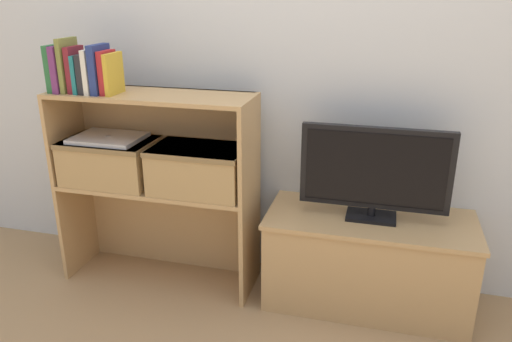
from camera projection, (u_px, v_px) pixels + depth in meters
The scene contains 19 objects.
ground_plane at pixel (247, 308), 2.35m from camera, with size 16.00×16.00×0.00m, color #A37F56.
wall_back at pixel (271, 38), 2.34m from camera, with size 10.00×0.05×2.40m.
tv_stand at pixel (367, 261), 2.33m from camera, with size 0.94×0.43×0.44m.
tv at pixel (375, 171), 2.17m from camera, with size 0.65×0.14×0.42m.
bookshelf_lower_tier at pixel (165, 214), 2.57m from camera, with size 0.97×0.32×0.52m.
bookshelf_upper_tier at pixel (159, 124), 2.40m from camera, with size 0.97×0.32×0.45m.
book_forest at pixel (56, 68), 2.30m from camera, with size 0.03×0.14×0.21m.
book_plum at pixel (63, 69), 2.29m from camera, with size 0.03×0.16×0.21m.
book_olive at pixel (69, 65), 2.28m from camera, with size 0.02×0.14×0.24m.
book_maroon at pixel (75, 69), 2.28m from camera, with size 0.03×0.12×0.21m.
book_teal at pixel (82, 74), 2.28m from camera, with size 0.02×0.14×0.17m.
book_charcoal at pixel (87, 73), 2.27m from camera, with size 0.03×0.14×0.18m.
book_ivory at pixel (93, 71), 2.26m from camera, with size 0.02×0.15×0.20m.
book_navy at pixel (100, 69), 2.25m from camera, with size 0.03×0.14×0.22m.
book_crimson at pixel (107, 72), 2.24m from camera, with size 0.03×0.12×0.19m.
book_mustard at pixel (114, 74), 2.24m from camera, with size 0.02×0.14×0.18m.
storage_basket_left at pixel (111, 159), 2.44m from camera, with size 0.44×0.29×0.21m.
storage_basket_right at pixel (199, 167), 2.33m from camera, with size 0.44×0.29×0.21m.
laptop at pixel (108, 138), 2.41m from camera, with size 0.33×0.25×0.02m.
Camera 1 is at (0.55, -1.90, 1.42)m, focal length 35.00 mm.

